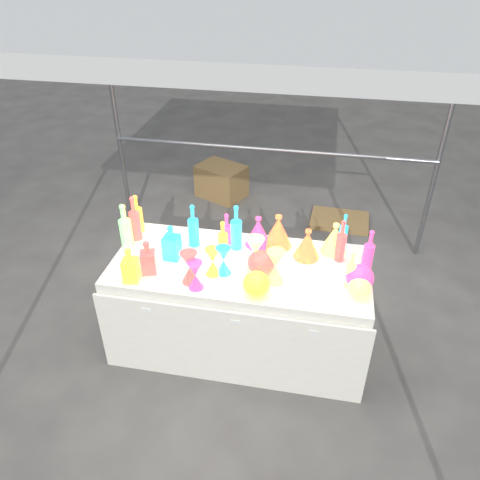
% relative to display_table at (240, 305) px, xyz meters
% --- Properties ---
extents(ground, '(80.00, 80.00, 0.00)m').
position_rel_display_table_xyz_m(ground, '(-0.00, 0.01, -0.37)').
color(ground, slate).
rests_on(ground, ground).
extents(canopy_tent, '(3.15, 3.15, 2.46)m').
position_rel_display_table_xyz_m(canopy_tent, '(-0.00, 0.02, 2.01)').
color(canopy_tent, gray).
rests_on(canopy_tent, ground).
extents(display_table, '(1.84, 0.83, 0.75)m').
position_rel_display_table_xyz_m(display_table, '(0.00, 0.00, 0.00)').
color(display_table, white).
rests_on(display_table, ground).
extents(cardboard_box_closed, '(0.65, 0.58, 0.39)m').
position_rel_display_table_xyz_m(cardboard_box_closed, '(-0.67, 2.34, -0.18)').
color(cardboard_box_closed, olive).
rests_on(cardboard_box_closed, ground).
extents(cardboard_box_flat, '(0.64, 0.47, 0.05)m').
position_rel_display_table_xyz_m(cardboard_box_flat, '(0.75, 1.97, -0.35)').
color(cardboard_box_flat, olive).
rests_on(cardboard_box_flat, ground).
extents(bottle_0, '(0.08, 0.08, 0.31)m').
position_rel_display_table_xyz_m(bottle_0, '(-0.85, 0.29, 0.53)').
color(bottle_0, red).
rests_on(bottle_0, display_table).
extents(bottle_1, '(0.10, 0.10, 0.34)m').
position_rel_display_table_xyz_m(bottle_1, '(-0.38, 0.18, 0.54)').
color(bottle_1, '#157716').
rests_on(bottle_1, display_table).
extents(bottle_2, '(0.10, 0.10, 0.36)m').
position_rel_display_table_xyz_m(bottle_2, '(-0.82, 0.18, 0.55)').
color(bottle_2, orange).
rests_on(bottle_2, display_table).
extents(bottle_3, '(0.09, 0.09, 0.28)m').
position_rel_display_table_xyz_m(bottle_3, '(-0.13, 0.20, 0.52)').
color(bottle_3, '#1F4EB4').
rests_on(bottle_3, display_table).
extents(bottle_4, '(0.09, 0.09, 0.35)m').
position_rel_display_table_xyz_m(bottle_4, '(-0.85, 0.07, 0.55)').
color(bottle_4, '#15847C').
rests_on(bottle_4, display_table).
extents(bottle_5, '(0.10, 0.10, 0.36)m').
position_rel_display_table_xyz_m(bottle_5, '(-0.85, 0.06, 0.56)').
color(bottle_5, '#B925B4').
rests_on(bottle_5, display_table).
extents(bottle_6, '(0.08, 0.08, 0.28)m').
position_rel_display_table_xyz_m(bottle_6, '(-0.14, 0.10, 0.52)').
color(bottle_6, red).
rests_on(bottle_6, display_table).
extents(bottle_7, '(0.10, 0.10, 0.36)m').
position_rel_display_table_xyz_m(bottle_7, '(-0.06, 0.20, 0.55)').
color(bottle_7, '#157716').
rests_on(bottle_7, display_table).
extents(decanter_0, '(0.11, 0.11, 0.25)m').
position_rel_display_table_xyz_m(decanter_0, '(-0.67, -0.30, 0.50)').
color(decanter_0, red).
rests_on(decanter_0, display_table).
extents(decanter_1, '(0.12, 0.12, 0.25)m').
position_rel_display_table_xyz_m(decanter_1, '(-0.59, -0.20, 0.50)').
color(decanter_1, orange).
rests_on(decanter_1, display_table).
extents(decanter_2, '(0.11, 0.11, 0.27)m').
position_rel_display_table_xyz_m(decanter_2, '(-0.48, -0.01, 0.51)').
color(decanter_2, '#157716').
rests_on(decanter_2, display_table).
extents(hourglass_0, '(0.14, 0.14, 0.23)m').
position_rel_display_table_xyz_m(hourglass_0, '(-0.29, -0.24, 0.49)').
color(hourglass_0, orange).
rests_on(hourglass_0, display_table).
extents(hourglass_1, '(0.11, 0.11, 0.20)m').
position_rel_display_table_xyz_m(hourglass_1, '(-0.23, -0.30, 0.48)').
color(hourglass_1, '#1F4EB4').
rests_on(hourglass_1, display_table).
extents(hourglass_2, '(0.13, 0.13, 0.24)m').
position_rel_display_table_xyz_m(hourglass_2, '(0.26, -0.14, 0.50)').
color(hourglass_2, '#15847C').
rests_on(hourglass_2, display_table).
extents(hourglass_3, '(0.14, 0.14, 0.25)m').
position_rel_display_table_xyz_m(hourglass_3, '(0.11, -0.03, 0.50)').
color(hourglass_3, '#B925B4').
rests_on(hourglass_3, display_table).
extents(hourglass_4, '(0.10, 0.10, 0.20)m').
position_rel_display_table_xyz_m(hourglass_4, '(-0.16, -0.14, 0.48)').
color(hourglass_4, red).
rests_on(hourglass_4, display_table).
extents(hourglass_5, '(0.11, 0.11, 0.21)m').
position_rel_display_table_xyz_m(hourglass_5, '(-0.09, -0.11, 0.48)').
color(hourglass_5, '#157716').
rests_on(hourglass_5, display_table).
extents(globe_0, '(0.23, 0.23, 0.14)m').
position_rel_display_table_xyz_m(globe_0, '(0.16, -0.29, 0.45)').
color(globe_0, red).
rests_on(globe_0, display_table).
extents(globe_1, '(0.19, 0.19, 0.12)m').
position_rel_display_table_xyz_m(globe_1, '(0.80, -0.19, 0.43)').
color(globe_1, '#15847C').
rests_on(globe_1, display_table).
extents(globe_2, '(0.21, 0.21, 0.15)m').
position_rel_display_table_xyz_m(globe_2, '(0.16, -0.07, 0.45)').
color(globe_2, orange).
rests_on(globe_2, display_table).
extents(globe_3, '(0.23, 0.23, 0.15)m').
position_rel_display_table_xyz_m(globe_3, '(0.80, -0.10, 0.45)').
color(globe_3, '#1F4EB4').
rests_on(globe_3, display_table).
extents(lampshade_0, '(0.22, 0.22, 0.25)m').
position_rel_display_table_xyz_m(lampshade_0, '(0.23, 0.29, 0.50)').
color(lampshade_0, yellow).
rests_on(lampshade_0, display_table).
extents(lampshade_1, '(0.24, 0.24, 0.23)m').
position_rel_display_table_xyz_m(lampshade_1, '(0.45, 0.18, 0.49)').
color(lampshade_1, yellow).
rests_on(lampshade_1, display_table).
extents(lampshade_2, '(0.25, 0.25, 0.23)m').
position_rel_display_table_xyz_m(lampshade_2, '(0.08, 0.28, 0.49)').
color(lampshade_2, '#1F4EB4').
rests_on(lampshade_2, display_table).
extents(lampshade_3, '(0.23, 0.23, 0.23)m').
position_rel_display_table_xyz_m(lampshade_3, '(0.63, 0.29, 0.49)').
color(lampshade_3, '#15847C').
rests_on(lampshade_3, display_table).
extents(bottle_8, '(0.07, 0.07, 0.28)m').
position_rel_display_table_xyz_m(bottle_8, '(0.69, 0.35, 0.52)').
color(bottle_8, '#157716').
rests_on(bottle_8, display_table).
extents(bottle_9, '(0.07, 0.07, 0.32)m').
position_rel_display_table_xyz_m(bottle_9, '(0.68, 0.19, 0.54)').
color(bottle_9, orange).
rests_on(bottle_9, display_table).
extents(bottle_10, '(0.07, 0.07, 0.33)m').
position_rel_display_table_xyz_m(bottle_10, '(0.86, 0.09, 0.54)').
color(bottle_10, '#1F4EB4').
rests_on(bottle_10, display_table).
extents(bottle_11, '(0.07, 0.07, 0.27)m').
position_rel_display_table_xyz_m(bottle_11, '(0.74, -0.10, 0.51)').
color(bottle_11, '#15847C').
rests_on(bottle_11, display_table).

